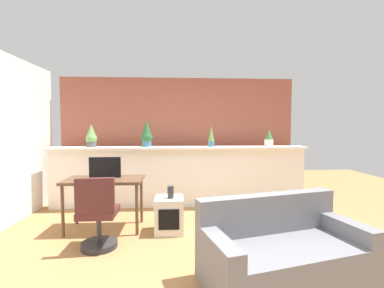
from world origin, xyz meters
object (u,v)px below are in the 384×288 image
potted_plant_2 (211,136)px  office_chair (98,218)px  potted_plant_3 (269,138)px  side_cube_shelf (169,215)px  tv_monitor (105,167)px  vase_on_shelf (171,192)px  potted_plant_1 (147,134)px  couch (282,253)px  potted_plant_0 (91,136)px  desk (104,184)px

potted_plant_2 → office_chair: bearing=-133.6°
potted_plant_2 → office_chair: potted_plant_2 is taller
potted_plant_3 → side_cube_shelf: bearing=-146.7°
tv_monitor → vase_on_shelf: 1.06m
potted_plant_1 → potted_plant_2: potted_plant_1 is taller
couch → potted_plant_3: bearing=73.7°
vase_on_shelf → potted_plant_3: bearing=34.5°
office_chair → vase_on_shelf: (0.87, 0.46, 0.20)m
tv_monitor → potted_plant_0: bearing=116.6°
potted_plant_0 → potted_plant_1: 1.01m
desk → couch: bearing=-35.5°
potted_plant_1 → potted_plant_3: 2.29m
office_chair → couch: bearing=-22.0°
office_chair → potted_plant_1: bearing=76.5°
potted_plant_0 → couch: (2.56, -2.53, -1.04)m
office_chair → potted_plant_0: bearing=108.8°
desk → office_chair: bearing=-82.2°
potted_plant_0 → side_cube_shelf: bearing=-40.6°
office_chair → vase_on_shelf: office_chair is taller
potted_plant_0 → potted_plant_3: potted_plant_0 is taller
potted_plant_1 → potted_plant_2: (1.19, -0.05, -0.04)m
potted_plant_0 → potted_plant_3: size_ratio=1.31×
tv_monitor → office_chair: bearing=-82.5°
potted_plant_2 → desk: bearing=-149.2°
potted_plant_0 → vase_on_shelf: bearing=-41.1°
potted_plant_3 → couch: (-0.73, -2.52, -1.00)m
potted_plant_2 → couch: potted_plant_2 is taller
vase_on_shelf → couch: size_ratio=0.10×
potted_plant_3 → potted_plant_0: bearing=179.7°
potted_plant_0 → tv_monitor: potted_plant_0 is taller
potted_plant_1 → potted_plant_3: potted_plant_1 is taller
potted_plant_2 → side_cube_shelf: size_ratio=0.79×
potted_plant_1 → side_cube_shelf: size_ratio=0.99×
potted_plant_2 → desk: size_ratio=0.36×
potted_plant_3 → desk: 3.05m
potted_plant_1 → side_cube_shelf: potted_plant_1 is taller
tv_monitor → couch: size_ratio=0.27×
potted_plant_0 → potted_plant_1: size_ratio=0.86×
side_cube_shelf → vase_on_shelf: bearing=-60.7°
vase_on_shelf → office_chair: bearing=-152.4°
desk → side_cube_shelf: bearing=-10.5°
potted_plant_3 → couch: 2.80m
desk → office_chair: (0.09, -0.67, -0.28)m
couch → desk: bearing=144.5°
desk → couch: 2.56m
vase_on_shelf → potted_plant_0: bearing=138.9°
potted_plant_2 → desk: (-1.70, -1.01, -0.66)m
desk → tv_monitor: (-0.01, 0.08, 0.24)m
potted_plant_1 → vase_on_shelf: 1.56m
potted_plant_1 → tv_monitor: bearing=-117.7°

